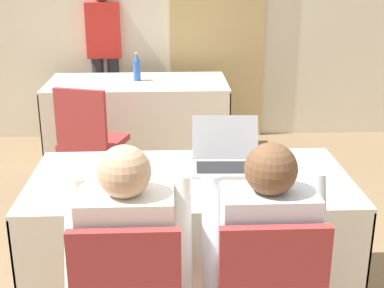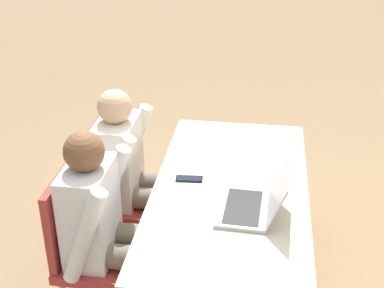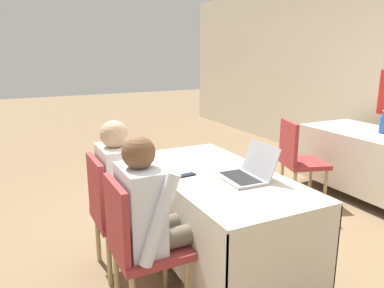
% 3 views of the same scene
% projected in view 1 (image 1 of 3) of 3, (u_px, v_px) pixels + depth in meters
% --- Properties ---
extents(wall_back, '(12.00, 0.06, 2.70)m').
position_uv_depth(wall_back, '(177.00, 6.00, 5.37)').
color(wall_back, beige).
rests_on(wall_back, ground_plane).
extents(curtain_panel, '(0.96, 0.04, 2.65)m').
position_uv_depth(curtain_panel, '(218.00, 9.00, 5.34)').
color(curtain_panel, tan).
rests_on(curtain_panel, ground_plane).
extents(conference_table_near, '(1.63, 0.82, 0.75)m').
position_uv_depth(conference_table_near, '(190.00, 210.00, 2.77)').
color(conference_table_near, beige).
rests_on(conference_table_near, ground_plane).
extents(conference_table_far, '(1.63, 0.82, 0.75)m').
position_uv_depth(conference_table_far, '(138.00, 101.00, 4.91)').
color(conference_table_far, beige).
rests_on(conference_table_far, ground_plane).
extents(laptop, '(0.37, 0.35, 0.24)m').
position_uv_depth(laptop, '(226.00, 159.00, 2.83)').
color(laptop, '#99999E').
rests_on(laptop, conference_table_near).
extents(cell_phone, '(0.07, 0.15, 0.01)m').
position_uv_depth(cell_phone, '(180.00, 195.00, 2.49)').
color(cell_phone, black).
rests_on(cell_phone, conference_table_near).
extents(paper_beside_laptop, '(0.32, 0.36, 0.00)m').
position_uv_depth(paper_beside_laptop, '(201.00, 171.00, 2.79)').
color(paper_beside_laptop, white).
rests_on(paper_beside_laptop, conference_table_near).
extents(water_bottle, '(0.07, 0.07, 0.26)m').
position_uv_depth(water_bottle, '(137.00, 68.00, 4.85)').
color(water_bottle, '#2D5BB7').
rests_on(water_bottle, conference_table_far).
extents(chair_far_spare, '(0.55, 0.55, 0.90)m').
position_uv_depth(chair_far_spare, '(89.00, 137.00, 4.14)').
color(chair_far_spare, tan).
rests_on(chair_far_spare, ground_plane).
extents(person_checkered_shirt, '(0.50, 0.52, 1.16)m').
position_uv_depth(person_checkered_shirt, '(130.00, 257.00, 2.15)').
color(person_checkered_shirt, '#665B4C').
rests_on(person_checkered_shirt, ground_plane).
extents(person_white_shirt, '(0.50, 0.52, 1.16)m').
position_uv_depth(person_white_shirt, '(263.00, 254.00, 2.18)').
color(person_white_shirt, '#665B4C').
rests_on(person_white_shirt, ground_plane).
extents(person_red_shirt, '(0.35, 0.21, 1.59)m').
position_uv_depth(person_red_shirt, '(105.00, 51.00, 5.45)').
color(person_red_shirt, '#33333D').
rests_on(person_red_shirt, ground_plane).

